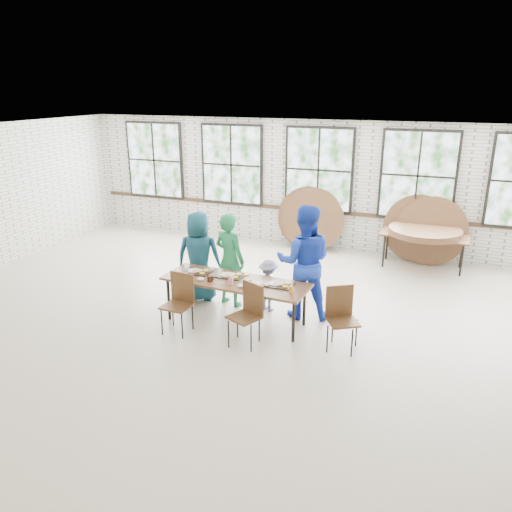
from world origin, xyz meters
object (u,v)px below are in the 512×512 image
Objects in this scene: dining_table at (235,283)px; storage_table at (424,237)px; chair_near_right at (249,309)px; chair_near_left at (180,298)px.

dining_table is 4.72m from storage_table.
chair_near_right is at bearing -112.78° from storage_table.
dining_table is 0.92m from chair_near_left.
dining_table is at bearing 153.54° from chair_near_right.
chair_near_left is 5.60m from storage_table.
chair_near_right is 4.97m from storage_table.
dining_table is at bearing -120.83° from storage_table.
chair_near_right is 0.51× the size of storage_table.
chair_near_left reaches higher than storage_table.
chair_near_right reaches higher than dining_table.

